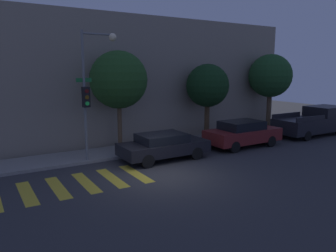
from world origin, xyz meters
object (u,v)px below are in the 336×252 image
object	(u,v)px
sedan_near_corner	(163,146)
tree_midblock	(208,86)
pickup_truck	(314,121)
tree_near_corner	(119,80)
tree_far_end	(270,76)
sedan_middle	(243,133)
traffic_light_pole	(92,82)

from	to	relation	value
sedan_near_corner	tree_midblock	world-z (taller)	tree_midblock
pickup_truck	tree_midblock	size ratio (longest dim) A/B	1.16
tree_near_corner	tree_far_end	world-z (taller)	tree_far_end
sedan_near_corner	tree_far_end	distance (m)	10.81
sedan_middle	tree_far_end	xyz separation A→B (m)	(4.91, 2.58, 3.05)
sedan_middle	tree_far_end	world-z (taller)	tree_far_end
sedan_middle	tree_midblock	world-z (taller)	tree_midblock
tree_midblock	sedan_near_corner	bearing A→B (deg)	-150.74
tree_near_corner	tree_midblock	size ratio (longest dim) A/B	1.13
traffic_light_pole	tree_far_end	xyz separation A→B (m)	(12.99, 1.31, 0.12)
sedan_near_corner	tree_far_end	bearing A→B (deg)	14.47
traffic_light_pole	tree_far_end	size ratio (longest dim) A/B	1.12
sedan_near_corner	tree_midblock	bearing A→B (deg)	29.26
sedan_middle	tree_midblock	bearing A→B (deg)	100.89
tree_midblock	tree_far_end	size ratio (longest dim) A/B	0.87
tree_midblock	tree_far_end	xyz separation A→B (m)	(5.40, 0.00, 0.54)
pickup_truck	tree_far_end	distance (m)	4.15
traffic_light_pole	tree_midblock	distance (m)	7.71
sedan_near_corner	tree_far_end	xyz separation A→B (m)	(10.02, 2.58, 3.14)
sedan_near_corner	sedan_middle	distance (m)	5.11
pickup_truck	tree_far_end	bearing A→B (deg)	119.42
tree_midblock	tree_near_corner	bearing A→B (deg)	180.00
tree_far_end	tree_near_corner	bearing A→B (deg)	-180.00
traffic_light_pole	sedan_near_corner	xyz separation A→B (m)	(2.98, -1.27, -3.02)
pickup_truck	tree_far_end	xyz separation A→B (m)	(-1.46, 2.58, 2.90)
traffic_light_pole	tree_near_corner	distance (m)	2.27
traffic_light_pole	sedan_near_corner	bearing A→B (deg)	-23.15
traffic_light_pole	tree_midblock	size ratio (longest dim) A/B	1.29
sedan_near_corner	sedan_middle	bearing A→B (deg)	-0.00
sedan_near_corner	tree_midblock	distance (m)	5.89
pickup_truck	tree_far_end	size ratio (longest dim) A/B	1.01
sedan_near_corner	pickup_truck	xyz separation A→B (m)	(11.47, 0.00, 0.24)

